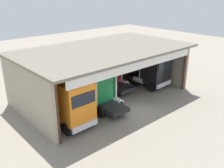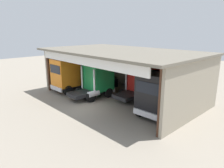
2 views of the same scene
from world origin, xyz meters
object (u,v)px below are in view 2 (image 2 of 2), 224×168
object	(u,v)px
truck_red_left_bay	(141,81)
truck_green_yard_outside	(97,79)
truck_orange_center_left_bay	(68,75)
truck_black_center_right_bay	(157,95)
tool_cart	(114,82)
oil_drum	(108,78)

from	to	relation	value
truck_red_left_bay	truck_green_yard_outside	bearing A→B (deg)	-139.34
truck_orange_center_left_bay	truck_green_yard_outside	size ratio (longest dim) A/B	1.12
truck_black_center_right_bay	tool_cart	size ratio (longest dim) A/B	4.48
truck_red_left_bay	truck_black_center_right_bay	distance (m)	4.93
truck_orange_center_left_bay	oil_drum	world-z (taller)	truck_orange_center_left_bay
truck_red_left_bay	truck_orange_center_left_bay	bearing A→B (deg)	-148.75
truck_green_yard_outside	truck_red_left_bay	bearing A→B (deg)	41.25
truck_green_yard_outside	tool_cart	size ratio (longest dim) A/B	4.76
truck_green_yard_outside	truck_black_center_right_bay	size ratio (longest dim) A/B	1.06
truck_red_left_bay	oil_drum	world-z (taller)	truck_red_left_bay
truck_black_center_right_bay	tool_cart	xyz separation A→B (m)	(-9.16, 4.13, -1.42)
truck_black_center_right_bay	truck_orange_center_left_bay	bearing A→B (deg)	3.39
truck_green_yard_outside	truck_black_center_right_bay	xyz separation A→B (m)	(7.49, -0.05, -0.02)
oil_drum	truck_orange_center_left_bay	bearing A→B (deg)	-84.60
truck_red_left_bay	truck_black_center_right_bay	xyz separation A→B (m)	(3.94, -2.96, 0.10)
truck_black_center_right_bay	tool_cart	distance (m)	10.15
truck_red_left_bay	oil_drum	xyz separation A→B (m)	(-7.79, 2.48, -1.35)
truck_orange_center_left_bay	truck_black_center_right_bay	xyz separation A→B (m)	(11.11, 1.17, -0.04)
truck_green_yard_outside	oil_drum	size ratio (longest dim) A/B	5.04
truck_orange_center_left_bay	truck_black_center_right_bay	size ratio (longest dim) A/B	1.19
truck_green_yard_outside	truck_black_center_right_bay	bearing A→B (deg)	1.47
oil_drum	tool_cart	world-z (taller)	tool_cart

